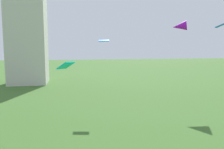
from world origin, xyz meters
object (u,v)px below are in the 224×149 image
object	(u,v)px
kite_flying_0	(180,26)
kite_flying_9	(221,25)
kite_flying_2	(104,41)
kite_flying_1	(66,65)

from	to	relation	value
kite_flying_0	kite_flying_9	xyz separation A→B (m)	(1.70, -6.24, -0.40)
kite_flying_0	kite_flying_9	distance (m)	6.48
kite_flying_9	kite_flying_2	bearing A→B (deg)	-67.68
kite_flying_1	kite_flying_9	bearing A→B (deg)	-36.79
kite_flying_2	kite_flying_1	bearing A→B (deg)	79.26
kite_flying_1	kite_flying_2	distance (m)	12.73
kite_flying_9	kite_flying_1	bearing A→B (deg)	-23.32
kite_flying_0	kite_flying_2	xyz separation A→B (m)	(-10.49, -1.82, -1.98)
kite_flying_1	kite_flying_9	distance (m)	18.34
kite_flying_1	kite_flying_2	size ratio (longest dim) A/B	1.01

